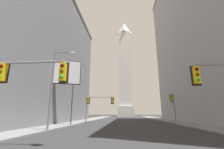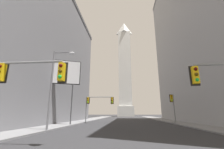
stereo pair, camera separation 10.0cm
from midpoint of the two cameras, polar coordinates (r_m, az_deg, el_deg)
The scene contains 8 objects.
sidewalk_left at distance 33.59m, azimuth -13.32°, elevation -17.06°, with size 5.00×104.55×0.15m, color slate.
sidewalk_right at distance 33.69m, azimuth 24.36°, elevation -16.20°, with size 5.00×104.55×0.15m, color slate.
obelisk at distance 91.66m, azimuth 4.94°, elevation 2.44°, with size 9.22×9.22×59.55m.
traffic_light_mid_right at distance 28.12m, azimuth 22.29°, elevation -10.36°, with size 0.78×0.50×5.00m.
traffic_light_mid_left at distance 29.32m, azimuth -6.04°, elevation -10.60°, with size 5.47×0.51×4.90m.
traffic_light_near_left at distance 10.69m, azimuth -31.57°, elevation -1.68°, with size 4.68×0.50×4.96m.
street_lamp at distance 17.47m, azimuth -20.83°, elevation -2.19°, with size 2.46×0.36×8.65m.
billboard_sign at distance 25.17m, azimuth -19.45°, elevation 0.51°, with size 6.29×2.48×10.13m.
Camera 2 is at (-0.11, -0.58, 1.78)m, focal length 24.00 mm.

